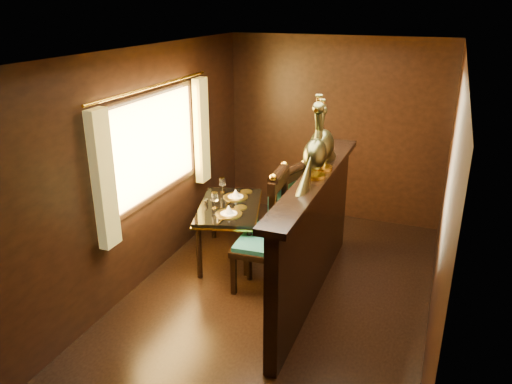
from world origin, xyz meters
The scene contains 8 objects.
ground centered at (0.00, 0.00, 0.00)m, with size 5.00×5.00×0.00m, color black.
room_shell centered at (-0.09, 0.02, 1.58)m, with size 3.04×5.04×2.52m.
partition centered at (0.32, 0.30, 0.71)m, with size 0.26×2.70×1.36m.
dining_table centered at (-0.83, 0.79, 0.61)m, with size 1.00×1.30×0.88m.
chair_left centered at (-0.13, 0.27, 0.73)m, with size 0.52×0.56×1.39m.
chair_right centered at (-0.15, 0.90, 0.65)m, with size 0.56×0.57×1.24m.
peacock_left centered at (0.33, 0.20, 1.72)m, with size 0.23×0.60×0.71m, color #174736, non-canonical shape.
peacock_right centered at (0.33, 0.44, 1.75)m, with size 0.24×0.65×0.78m, color #174736, non-canonical shape.
Camera 1 is at (1.41, -4.12, 2.92)m, focal length 35.00 mm.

